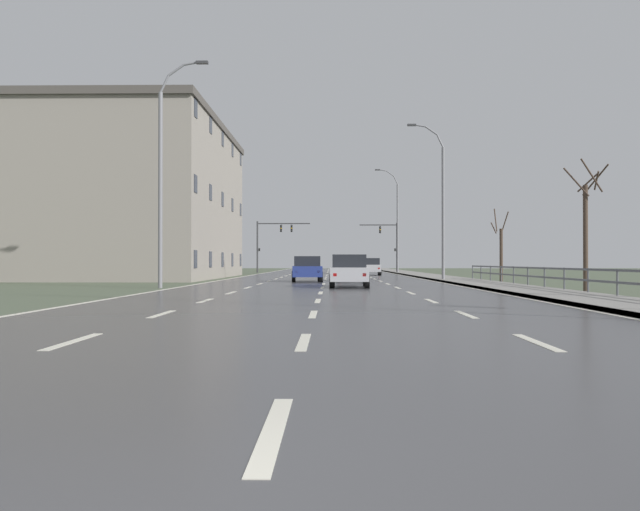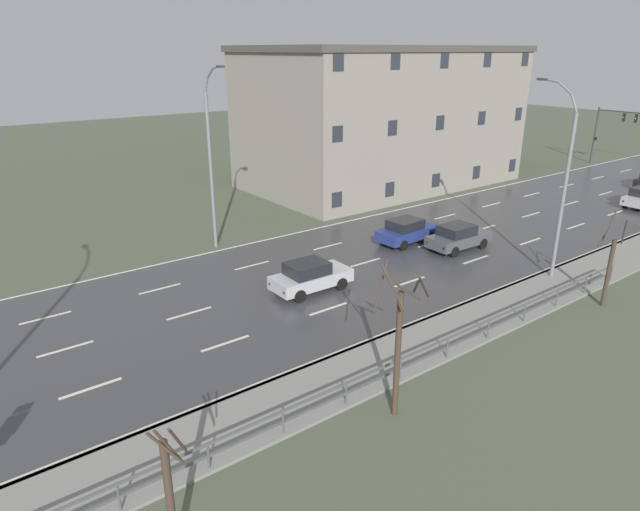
{
  "view_description": "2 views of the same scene",
  "coord_description": "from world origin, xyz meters",
  "px_view_note": "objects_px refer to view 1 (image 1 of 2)",
  "views": [
    {
      "loc": [
        0.42,
        -2.88,
        1.23
      ],
      "look_at": [
        -0.78,
        68.98,
        1.9
      ],
      "focal_mm": 38.24,
      "sensor_mm": 36.0,
      "label": 1
    },
    {
      "loc": [
        22.04,
        14.5,
        11.43
      ],
      "look_at": [
        0.0,
        31.15,
        1.18
      ],
      "focal_mm": 31.22,
      "sensor_mm": 36.0,
      "label": 2
    }
  ],
  "objects_px": {
    "traffic_signal_left": "(271,237)",
    "car_far_right": "(343,266)",
    "car_distant": "(307,269)",
    "car_mid_centre": "(351,269)",
    "brick_building": "(135,201)",
    "street_lamp_left_bank": "(163,176)",
    "street_lamp_distant": "(396,222)",
    "car_far_left": "(349,271)",
    "street_lamp_midground": "(441,204)",
    "car_near_right": "(371,266)",
    "traffic_signal_right": "(390,240)"
  },
  "relations": [
    {
      "from": "street_lamp_distant",
      "to": "traffic_signal_right",
      "type": "xyz_separation_m",
      "value": [
        -0.31,
        3.8,
        -1.82
      ]
    },
    {
      "from": "traffic_signal_left",
      "to": "car_far_right",
      "type": "xyz_separation_m",
      "value": [
        7.92,
        -7.11,
        -3.25
      ]
    },
    {
      "from": "car_far_left",
      "to": "car_mid_centre",
      "type": "distance_m",
      "value": 10.81
    },
    {
      "from": "car_far_left",
      "to": "car_near_right",
      "type": "bearing_deg",
      "value": 85.66
    },
    {
      "from": "street_lamp_midground",
      "to": "car_distant",
      "type": "bearing_deg",
      "value": -166.13
    },
    {
      "from": "car_far_left",
      "to": "brick_building",
      "type": "bearing_deg",
      "value": 130.2
    },
    {
      "from": "street_lamp_midground",
      "to": "brick_building",
      "type": "relative_size",
      "value": 0.43
    },
    {
      "from": "street_lamp_left_bank",
      "to": "car_near_right",
      "type": "xyz_separation_m",
      "value": [
        11.48,
        30.5,
        -4.45
      ]
    },
    {
      "from": "car_far_right",
      "to": "brick_building",
      "type": "bearing_deg",
      "value": -134.16
    },
    {
      "from": "street_lamp_midground",
      "to": "car_mid_centre",
      "type": "xyz_separation_m",
      "value": [
        -5.8,
        -0.49,
        -4.16
      ]
    },
    {
      "from": "car_distant",
      "to": "car_near_right",
      "type": "height_order",
      "value": "same"
    },
    {
      "from": "traffic_signal_right",
      "to": "car_far_left",
      "type": "height_order",
      "value": "traffic_signal_right"
    },
    {
      "from": "traffic_signal_left",
      "to": "car_far_right",
      "type": "bearing_deg",
      "value": -41.92
    },
    {
      "from": "street_lamp_left_bank",
      "to": "car_far_left",
      "type": "bearing_deg",
      "value": 4.69
    },
    {
      "from": "street_lamp_distant",
      "to": "brick_building",
      "type": "xyz_separation_m",
      "value": [
        -22.05,
        -21.9,
        0.34
      ]
    },
    {
      "from": "street_lamp_distant",
      "to": "traffic_signal_right",
      "type": "height_order",
      "value": "street_lamp_distant"
    },
    {
      "from": "street_lamp_midground",
      "to": "street_lamp_left_bank",
      "type": "bearing_deg",
      "value": -141.15
    },
    {
      "from": "car_far_right",
      "to": "street_lamp_midground",
      "type": "bearing_deg",
      "value": -78.32
    },
    {
      "from": "brick_building",
      "to": "street_lamp_midground",
      "type": "bearing_deg",
      "value": -20.2
    },
    {
      "from": "car_near_right",
      "to": "car_far_left",
      "type": "bearing_deg",
      "value": -93.66
    },
    {
      "from": "traffic_signal_left",
      "to": "brick_building",
      "type": "relative_size",
      "value": 0.25
    },
    {
      "from": "car_distant",
      "to": "brick_building",
      "type": "bearing_deg",
      "value": 139.98
    },
    {
      "from": "street_lamp_midground",
      "to": "traffic_signal_right",
      "type": "bearing_deg",
      "value": 90.53
    },
    {
      "from": "street_lamp_left_bank",
      "to": "car_far_right",
      "type": "distance_m",
      "value": 38.86
    },
    {
      "from": "car_mid_centre",
      "to": "car_near_right",
      "type": "distance_m",
      "value": 19.13
    },
    {
      "from": "car_mid_centre",
      "to": "brick_building",
      "type": "height_order",
      "value": "brick_building"
    },
    {
      "from": "street_lamp_left_bank",
      "to": "car_distant",
      "type": "bearing_deg",
      "value": 57.18
    },
    {
      "from": "traffic_signal_right",
      "to": "car_far_right",
      "type": "xyz_separation_m",
      "value": [
        -5.56,
        -8.29,
        -2.91
      ]
    },
    {
      "from": "car_near_right",
      "to": "car_mid_centre",
      "type": "bearing_deg",
      "value": -95.5
    },
    {
      "from": "street_lamp_left_bank",
      "to": "traffic_signal_left",
      "type": "height_order",
      "value": "street_lamp_left_bank"
    },
    {
      "from": "street_lamp_left_bank",
      "to": "brick_building",
      "type": "bearing_deg",
      "value": 109.53
    },
    {
      "from": "street_lamp_midground",
      "to": "car_far_right",
      "type": "xyz_separation_m",
      "value": [
        -5.87,
        25.52,
        -4.16
      ]
    },
    {
      "from": "car_distant",
      "to": "brick_building",
      "type": "height_order",
      "value": "brick_building"
    },
    {
      "from": "street_lamp_distant",
      "to": "street_lamp_midground",
      "type": "bearing_deg",
      "value": -90.0
    },
    {
      "from": "traffic_signal_left",
      "to": "car_near_right",
      "type": "relative_size",
      "value": 1.45
    },
    {
      "from": "car_far_right",
      "to": "brick_building",
      "type": "relative_size",
      "value": 0.18
    },
    {
      "from": "brick_building",
      "to": "car_far_right",
      "type": "bearing_deg",
      "value": 47.11
    },
    {
      "from": "traffic_signal_right",
      "to": "traffic_signal_left",
      "type": "bearing_deg",
      "value": -175.0
    },
    {
      "from": "street_lamp_left_bank",
      "to": "car_mid_centre",
      "type": "height_order",
      "value": "street_lamp_left_bank"
    },
    {
      "from": "traffic_signal_right",
      "to": "car_far_left",
      "type": "xyz_separation_m",
      "value": [
        -5.86,
        -45.11,
        -2.91
      ]
    },
    {
      "from": "car_far_left",
      "to": "brick_building",
      "type": "height_order",
      "value": "brick_building"
    },
    {
      "from": "traffic_signal_right",
      "to": "car_near_right",
      "type": "relative_size",
      "value": 1.37
    },
    {
      "from": "traffic_signal_right",
      "to": "car_far_right",
      "type": "height_order",
      "value": "traffic_signal_right"
    },
    {
      "from": "street_lamp_distant",
      "to": "car_distant",
      "type": "xyz_separation_m",
      "value": [
        -8.52,
        -32.12,
        -4.73
      ]
    },
    {
      "from": "street_lamp_distant",
      "to": "car_mid_centre",
      "type": "height_order",
      "value": "street_lamp_distant"
    },
    {
      "from": "car_mid_centre",
      "to": "car_distant",
      "type": "bearing_deg",
      "value": -147.83
    },
    {
      "from": "street_lamp_midground",
      "to": "car_far_right",
      "type": "relative_size",
      "value": 2.45
    },
    {
      "from": "car_distant",
      "to": "car_mid_centre",
      "type": "xyz_separation_m",
      "value": [
        2.72,
        1.62,
        0.0
      ]
    },
    {
      "from": "car_far_left",
      "to": "car_near_right",
      "type": "xyz_separation_m",
      "value": [
        2.75,
        29.78,
        0.0
      ]
    },
    {
      "from": "street_lamp_left_bank",
      "to": "traffic_signal_right",
      "type": "height_order",
      "value": "street_lamp_left_bank"
    }
  ]
}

